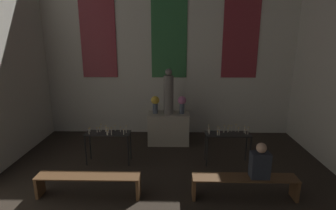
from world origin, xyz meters
name	(u,v)px	position (x,y,z in m)	size (l,w,h in m)	color
wall_back	(169,42)	(0.00, 11.24, 2.96)	(8.10, 0.16, 5.85)	silver
altar	(169,128)	(0.00, 10.26, 0.47)	(1.21, 0.65, 0.93)	#ADA38E
statue	(169,93)	(0.00, 10.26, 1.55)	(0.28, 0.28, 1.32)	slate
flower_vase_left	(155,103)	(-0.39, 10.26, 1.25)	(0.24, 0.24, 0.52)	#4C5666
flower_vase_right	(182,103)	(0.39, 10.26, 1.25)	(0.24, 0.24, 0.52)	#4C5666
candle_rack_left	(108,137)	(-1.50, 8.95, 0.68)	(1.11, 0.42, 1.00)	black
candle_rack_right	(228,138)	(1.50, 8.95, 0.69)	(1.11, 0.42, 1.01)	black
pew_back_left	(88,181)	(-1.55, 7.46, 0.34)	(2.05, 0.36, 0.46)	brown
pew_back_right	(244,183)	(1.55, 7.46, 0.34)	(2.05, 0.36, 0.46)	brown
person_seated	(260,163)	(1.82, 7.46, 0.77)	(0.36, 0.24, 0.72)	#282D38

